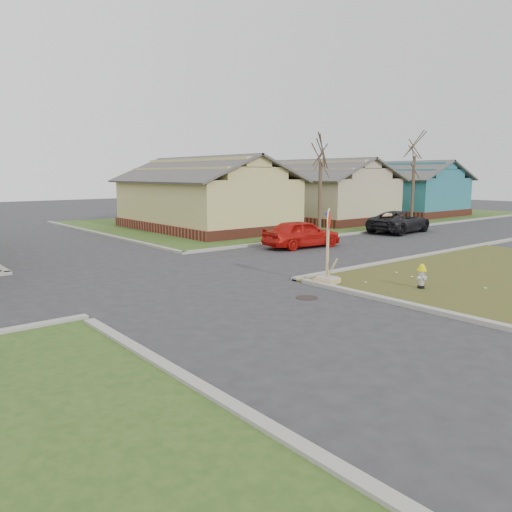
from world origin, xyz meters
TOP-DOWN VIEW (x-y plane):
  - ground at (0.00, 0.00)m, footprint 120.00×120.00m
  - verge_far_right at (22.00, 18.00)m, footprint 37.00×19.00m
  - curbs at (0.00, 5.00)m, footprint 80.00×40.00m
  - manhole at (2.20, -0.50)m, footprint 0.64×0.64m
  - side_house_yellow at (10.00, 16.50)m, footprint 7.60×11.60m
  - side_house_tan at (20.00, 16.50)m, footprint 7.60×11.60m
  - side_house_teal at (30.00, 16.50)m, footprint 7.60×11.60m
  - tree_mid_right at (14.00, 10.20)m, footprint 0.22×0.22m
  - tree_far_right at (24.00, 10.50)m, footprint 0.22×0.22m
  - fire_hydrant at (5.63, -2.02)m, footprint 0.28×0.28m
  - stop_sign at (3.94, 0.32)m, footprint 0.68×0.67m
  - red_sedan at (9.14, 6.77)m, footprint 4.13×2.02m
  - dark_pickup at (18.16, 7.47)m, footprint 4.99×2.75m

SIDE VIEW (x-z plane):
  - ground at x=0.00m, z-range 0.00..0.00m
  - curbs at x=0.00m, z-range -0.06..0.06m
  - manhole at x=2.20m, z-range 0.00..0.01m
  - verge_far_right at x=22.00m, z-range 0.00..0.05m
  - fire_hydrant at x=5.63m, z-range 0.09..0.85m
  - stop_sign at x=3.94m, z-range -0.64..1.77m
  - dark_pickup at x=18.16m, z-range 0.00..1.32m
  - red_sedan at x=9.14m, z-range 0.00..1.35m
  - tree_mid_right at x=14.00m, z-range 0.05..4.25m
  - side_house_yellow at x=10.00m, z-range -0.16..4.54m
  - side_house_tan at x=20.00m, z-range -0.16..4.54m
  - side_house_teal at x=30.00m, z-range -0.16..4.54m
  - tree_far_right at x=24.00m, z-range 0.05..4.81m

